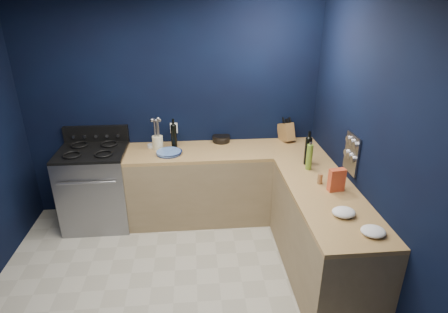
{
  "coord_description": "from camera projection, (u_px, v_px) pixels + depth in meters",
  "views": [
    {
      "loc": [
        0.24,
        -2.55,
        2.56
      ],
      "look_at": [
        0.55,
        1.0,
        1.0
      ],
      "focal_mm": 29.48,
      "sensor_mm": 36.0,
      "label": 1
    }
  ],
  "objects": [
    {
      "name": "floor",
      "position": [
        173.0,
        304.0,
        3.34
      ],
      "size": [
        3.5,
        3.5,
        0.02
      ],
      "primitive_type": "cube",
      "color": "#AEAA99",
      "rests_on": "ground"
    },
    {
      "name": "wall_back",
      "position": [
        173.0,
        110.0,
        4.42
      ],
      "size": [
        3.5,
        0.02,
        2.6
      ],
      "primitive_type": "cube",
      "color": "black",
      "rests_on": "ground"
    },
    {
      "name": "wall_right",
      "position": [
        384.0,
        167.0,
        2.96
      ],
      "size": [
        0.02,
        3.5,
        2.6
      ],
      "primitive_type": "cube",
      "color": "black",
      "rests_on": "ground"
    },
    {
      "name": "cab_back",
      "position": [
        225.0,
        185.0,
        4.52
      ],
      "size": [
        2.3,
        0.63,
        0.86
      ],
      "primitive_type": "cube",
      "color": "#8B7553",
      "rests_on": "floor"
    },
    {
      "name": "top_back",
      "position": [
        225.0,
        151.0,
        4.34
      ],
      "size": [
        2.3,
        0.63,
        0.04
      ],
      "primitive_type": "cube",
      "color": "brown",
      "rests_on": "cab_back"
    },
    {
      "name": "cab_right",
      "position": [
        322.0,
        237.0,
        3.54
      ],
      "size": [
        0.63,
        1.67,
        0.86
      ],
      "primitive_type": "cube",
      "color": "#8B7553",
      "rests_on": "floor"
    },
    {
      "name": "top_right",
      "position": [
        327.0,
        196.0,
        3.36
      ],
      "size": [
        0.63,
        1.67,
        0.04
      ],
      "primitive_type": "cube",
      "color": "brown",
      "rests_on": "cab_right"
    },
    {
      "name": "gas_range",
      "position": [
        97.0,
        188.0,
        4.37
      ],
      "size": [
        0.76,
        0.66,
        0.92
      ],
      "primitive_type": "cube",
      "color": "gray",
      "rests_on": "floor"
    },
    {
      "name": "oven_door",
      "position": [
        91.0,
        203.0,
        4.09
      ],
      "size": [
        0.59,
        0.02,
        0.42
      ],
      "primitive_type": "cube",
      "color": "black",
      "rests_on": "gas_range"
    },
    {
      "name": "cooktop",
      "position": [
        91.0,
        152.0,
        4.18
      ],
      "size": [
        0.76,
        0.66,
        0.03
      ],
      "primitive_type": "cube",
      "color": "black",
      "rests_on": "gas_range"
    },
    {
      "name": "backguard",
      "position": [
        96.0,
        134.0,
        4.41
      ],
      "size": [
        0.76,
        0.06,
        0.2
      ],
      "primitive_type": "cube",
      "color": "black",
      "rests_on": "gas_range"
    },
    {
      "name": "spice_panel",
      "position": [
        352.0,
        154.0,
        3.5
      ],
      "size": [
        0.02,
        0.28,
        0.38
      ],
      "primitive_type": "cube",
      "color": "gray",
      "rests_on": "wall_right"
    },
    {
      "name": "wall_outlet",
      "position": [
        174.0,
        128.0,
        4.49
      ],
      "size": [
        0.09,
        0.02,
        0.13
      ],
      "primitive_type": "cube",
      "color": "white",
      "rests_on": "wall_back"
    },
    {
      "name": "plate_stack",
      "position": [
        169.0,
        153.0,
        4.2
      ],
      "size": [
        0.31,
        0.31,
        0.04
      ],
      "primitive_type": "cylinder",
      "rotation": [
        0.0,
        0.0,
        0.13
      ],
      "color": "#4160A0",
      "rests_on": "top_back"
    },
    {
      "name": "ramekin",
      "position": [
        151.0,
        146.0,
        4.39
      ],
      "size": [
        0.12,
        0.12,
        0.04
      ],
      "primitive_type": "cylinder",
      "rotation": [
        0.0,
        0.0,
        -0.38
      ],
      "color": "white",
      "rests_on": "top_back"
    },
    {
      "name": "utensil_crock",
      "position": [
        158.0,
        143.0,
        4.32
      ],
      "size": [
        0.16,
        0.16,
        0.16
      ],
      "primitive_type": "cylinder",
      "rotation": [
        0.0,
        0.0,
        -0.37
      ],
      "color": "#EDE7C1",
      "rests_on": "top_back"
    },
    {
      "name": "wine_bottle_back",
      "position": [
        174.0,
        137.0,
        4.33
      ],
      "size": [
        0.08,
        0.08,
        0.28
      ],
      "primitive_type": "cylinder",
      "rotation": [
        0.0,
        0.0,
        0.23
      ],
      "color": "black",
      "rests_on": "top_back"
    },
    {
      "name": "lemon_basket",
      "position": [
        221.0,
        139.0,
        4.55
      ],
      "size": [
        0.26,
        0.26,
        0.08
      ],
      "primitive_type": "cylinder",
      "rotation": [
        0.0,
        0.0,
        0.24
      ],
      "color": "black",
      "rests_on": "top_back"
    },
    {
      "name": "knife_block",
      "position": [
        286.0,
        132.0,
        4.56
      ],
      "size": [
        0.2,
        0.29,
        0.27
      ],
      "primitive_type": "cube",
      "rotation": [
        -0.31,
        0.0,
        0.34
      ],
      "color": "brown",
      "rests_on": "top_back"
    },
    {
      "name": "wine_bottle_right",
      "position": [
        308.0,
        151.0,
        3.9
      ],
      "size": [
        0.08,
        0.08,
        0.29
      ],
      "primitive_type": "cylinder",
      "rotation": [
        0.0,
        0.0,
        0.07
      ],
      "color": "black",
      "rests_on": "top_right"
    },
    {
      "name": "oil_bottle",
      "position": [
        309.0,
        157.0,
        3.79
      ],
      "size": [
        0.08,
        0.08,
        0.27
      ],
      "primitive_type": "cylinder",
      "rotation": [
        0.0,
        0.0,
        -0.25
      ],
      "color": "olive",
      "rests_on": "top_right"
    },
    {
      "name": "spice_jar_near",
      "position": [
        320.0,
        179.0,
        3.53
      ],
      "size": [
        0.06,
        0.06,
        0.1
      ],
      "primitive_type": "cylinder",
      "rotation": [
        0.0,
        0.0,
        -0.29
      ],
      "color": "olive",
      "rests_on": "top_right"
    },
    {
      "name": "spice_jar_far",
      "position": [
        332.0,
        176.0,
        3.59
      ],
      "size": [
        0.06,
        0.06,
        0.1
      ],
      "primitive_type": "cylinder",
      "rotation": [
        0.0,
        0.0,
        -0.36
      ],
      "color": "olive",
      "rests_on": "top_right"
    },
    {
      "name": "crouton_bag",
      "position": [
        337.0,
        180.0,
        3.38
      ],
      "size": [
        0.16,
        0.09,
        0.22
      ],
      "primitive_type": "cube",
      "rotation": [
        0.0,
        0.0,
        0.14
      ],
      "color": "#B70828",
      "rests_on": "top_right"
    },
    {
      "name": "towel_front",
      "position": [
        344.0,
        212.0,
        3.01
      ],
      "size": [
        0.21,
        0.18,
        0.07
      ],
      "primitive_type": "ellipsoid",
      "rotation": [
        0.0,
        0.0,
        0.08
      ],
      "color": "white",
      "rests_on": "top_right"
    },
    {
      "name": "towel_end",
      "position": [
        373.0,
        231.0,
        2.78
      ],
      "size": [
        0.21,
        0.19,
        0.06
      ],
      "primitive_type": "ellipsoid",
      "rotation": [
        0.0,
        0.0,
        0.14
      ],
      "color": "white",
      "rests_on": "top_right"
    }
  ]
}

